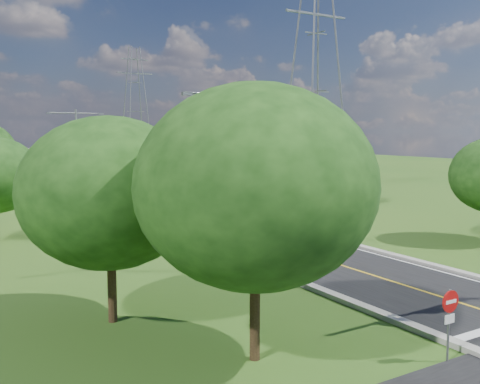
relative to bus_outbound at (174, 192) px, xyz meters
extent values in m
plane|color=#244E16|center=(-1.67, 22.83, -1.58)|extent=(260.00, 260.00, 0.00)
cube|color=black|center=(-1.67, 28.83, -1.55)|extent=(8.00, 150.00, 0.06)
cube|color=gray|center=(-5.92, 28.83, -1.47)|extent=(0.50, 150.00, 0.22)
cube|color=gray|center=(2.58, 28.83, -1.47)|extent=(0.50, 150.00, 0.22)
cylinder|color=slate|center=(-7.27, -38.67, -0.33)|extent=(0.08, 0.08, 2.50)
cylinder|color=#B20F0F|center=(-7.27, -38.70, 0.52)|extent=(0.76, 0.05, 0.76)
cube|color=white|center=(-7.27, -38.73, 0.52)|extent=(0.50, 0.02, 0.12)
cube|color=white|center=(-7.27, -38.70, -0.08)|extent=(0.45, 0.04, 0.30)
cylinder|color=slate|center=(3.53, 0.83, -0.38)|extent=(0.08, 0.08, 2.40)
cube|color=white|center=(3.53, 0.80, 0.42)|extent=(0.55, 0.04, 0.70)
cube|color=gray|center=(8.33, 102.83, -0.58)|extent=(1.20, 3.00, 2.00)
cube|color=gray|center=(-1.67, 102.83, 1.02)|extent=(30.00, 3.00, 1.20)
cylinder|color=slate|center=(-7.67, -25.17, 3.42)|extent=(0.22, 0.22, 10.00)
cylinder|color=slate|center=(-9.07, -25.17, 8.02)|extent=(2.80, 0.12, 0.12)
cylinder|color=slate|center=(-6.27, -25.17, 8.02)|extent=(2.80, 0.12, 0.12)
cube|color=slate|center=(-10.37, -25.17, 7.97)|extent=(0.50, 0.25, 0.18)
cube|color=slate|center=(-4.97, -25.17, 7.97)|extent=(0.50, 0.25, 0.18)
cylinder|color=slate|center=(-7.67, 7.83, 3.42)|extent=(0.22, 0.22, 10.00)
cylinder|color=slate|center=(-9.07, 7.83, 8.02)|extent=(2.80, 0.12, 0.12)
cylinder|color=slate|center=(-6.27, 7.83, 8.02)|extent=(2.80, 0.12, 0.12)
cube|color=slate|center=(-10.37, 7.83, 7.97)|extent=(0.50, 0.25, 0.18)
cube|color=slate|center=(-4.97, 7.83, 7.97)|extent=(0.50, 0.25, 0.18)
cylinder|color=slate|center=(4.33, 40.83, 3.42)|extent=(0.22, 0.22, 10.00)
cylinder|color=slate|center=(2.93, 40.83, 8.02)|extent=(2.80, 0.12, 0.12)
cylinder|color=slate|center=(5.73, 40.83, 8.02)|extent=(2.80, 0.12, 0.12)
cube|color=slate|center=(1.63, 40.83, 7.97)|extent=(0.50, 0.25, 0.18)
cube|color=slate|center=(7.03, 40.83, 7.97)|extent=(0.50, 0.25, 0.18)
cube|color=slate|center=(20.33, 2.83, 20.26)|extent=(9.00, 0.25, 0.25)
cube|color=slate|center=(24.33, 77.83, 20.26)|extent=(9.00, 0.25, 0.25)
cube|color=slate|center=(24.33, 77.83, 23.62)|extent=(7.00, 0.25, 0.25)
cylinder|color=black|center=(-15.67, -29.17, -0.05)|extent=(0.36, 0.36, 3.06)
ellipsoid|color=#15370F|center=(-15.67, -29.17, 3.69)|extent=(7.14, 7.14, 6.07)
cylinder|color=black|center=(-12.67, -35.17, 0.13)|extent=(0.36, 0.36, 3.42)
ellipsoid|color=#15370F|center=(-12.67, -35.17, 4.31)|extent=(7.98, 7.98, 6.78)
cylinder|color=black|center=(14.33, -7.17, -0.14)|extent=(0.36, 0.36, 2.88)
ellipsoid|color=#15370F|center=(14.33, -7.17, 3.38)|extent=(6.72, 6.72, 5.71)
cylinder|color=black|center=(13.33, 14.83, -0.32)|extent=(0.36, 0.36, 2.52)
ellipsoid|color=#15370F|center=(13.33, 14.83, 2.76)|extent=(5.88, 5.88, 5.00)
cylinder|color=black|center=(15.33, 38.83, -0.05)|extent=(0.36, 0.36, 3.06)
ellipsoid|color=#15370F|center=(15.33, 38.83, 3.69)|extent=(7.14, 7.14, 6.07)
cylinder|color=black|center=(12.83, 62.83, -0.41)|extent=(0.36, 0.36, 2.34)
ellipsoid|color=#15370F|center=(12.83, 62.83, 2.45)|extent=(5.46, 5.46, 4.64)
cylinder|color=black|center=(16.33, 82.83, -0.23)|extent=(0.36, 0.36, 2.70)
ellipsoid|color=#15370F|center=(16.33, 82.83, 3.07)|extent=(6.30, 6.30, 5.36)
imported|color=silver|center=(0.00, 0.00, 0.00)|extent=(3.80, 11.14, 3.04)
imported|color=beige|center=(-4.32, 14.42, 0.08)|extent=(3.07, 11.60, 3.21)
camera|label=1|loc=(-22.00, -49.78, 6.10)|focal=40.00mm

